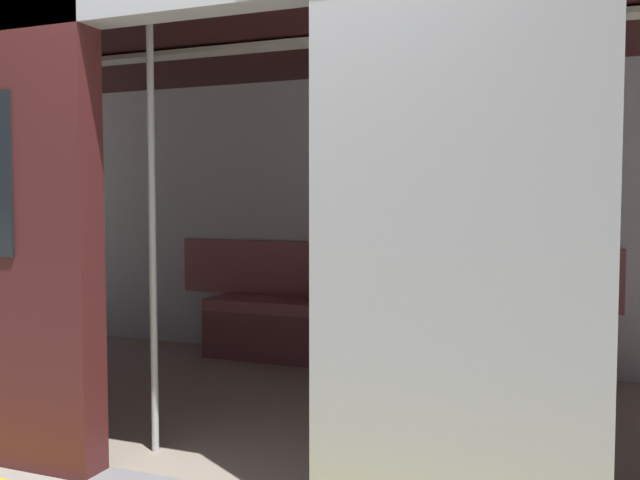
# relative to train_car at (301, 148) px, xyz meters

# --- Properties ---
(train_car) EXTENTS (6.40, 2.89, 2.35)m
(train_car) POSITION_rel_train_car_xyz_m (0.00, 0.00, 0.00)
(train_car) COLOR #ADAFB5
(train_car) RESTS_ON ground_plane
(bench_seat) EXTENTS (2.68, 0.44, 0.48)m
(bench_seat) POSITION_rel_train_car_xyz_m (-0.08, -1.09, -1.21)
(bench_seat) COLOR #935156
(bench_seat) RESTS_ON ground_plane
(person_seated) EXTENTS (0.55, 0.67, 1.20)m
(person_seated) POSITION_rel_train_car_xyz_m (-0.14, -1.04, -0.88)
(person_seated) COLOR silver
(person_seated) RESTS_ON ground_plane
(handbag) EXTENTS (0.26, 0.15, 0.17)m
(handbag) POSITION_rel_train_car_xyz_m (0.29, -1.17, -1.01)
(handbag) COLOR brown
(handbag) RESTS_ON bench_seat
(book) EXTENTS (0.17, 0.24, 0.03)m
(book) POSITION_rel_train_car_xyz_m (-0.58, -1.15, -1.08)
(book) COLOR gold
(book) RESTS_ON bench_seat
(grab_pole_door) EXTENTS (0.04, 0.04, 2.21)m
(grab_pole_door) POSITION_rel_train_car_xyz_m (0.40, 0.93, -0.46)
(grab_pole_door) COLOR silver
(grab_pole_door) RESTS_ON ground_plane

